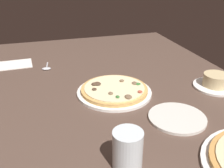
{
  "coord_description": "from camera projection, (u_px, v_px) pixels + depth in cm",
  "views": [
    {
      "loc": [
        86.9,
        -25.01,
        49.09
      ],
      "look_at": [
        2.04,
        0.29,
        7.0
      ],
      "focal_mm": 41.92,
      "sensor_mm": 36.0,
      "label": 1
    }
  ],
  "objects": [
    {
      "name": "pizza_main",
      "position": [
        114.0,
        90.0,
        0.97
      ],
      "size": [
        27.74,
        27.74,
        3.36
      ],
      "color": "white",
      "rests_on": "dining_table"
    },
    {
      "name": "side_plate",
      "position": [
        177.0,
        118.0,
        0.82
      ],
      "size": [
        18.03,
        18.03,
        0.9
      ],
      "primitive_type": "cylinder",
      "color": "silver",
      "rests_on": "dining_table"
    },
    {
      "name": "ramekin_on_saucer",
      "position": [
        216.0,
        82.0,
        1.01
      ],
      "size": [
        16.76,
        16.76,
        5.48
      ],
      "color": "white",
      "rests_on": "dining_table"
    },
    {
      "name": "paper_menu",
      "position": [
        10.0,
        65.0,
        1.24
      ],
      "size": [
        13.09,
        20.09,
        0.3
      ],
      "primitive_type": "cube",
      "rotation": [
        0.0,
        0.0,
        0.04
      ],
      "color": "white",
      "rests_on": "dining_table"
    },
    {
      "name": "dining_table",
      "position": [
        110.0,
        94.0,
        1.02
      ],
      "size": [
        150.0,
        110.0,
        4.0
      ],
      "primitive_type": "cube",
      "color": "brown",
      "rests_on": "ground"
    },
    {
      "name": "water_glass",
      "position": [
        127.0,
        151.0,
        0.61
      ],
      "size": [
        7.31,
        7.31,
        9.75
      ],
      "color": "silver",
      "rests_on": "dining_table"
    },
    {
      "name": "spoon",
      "position": [
        47.0,
        68.0,
        1.2
      ],
      "size": [
        9.55,
        4.32,
        1.0
      ],
      "color": "silver",
      "rests_on": "dining_table"
    }
  ]
}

